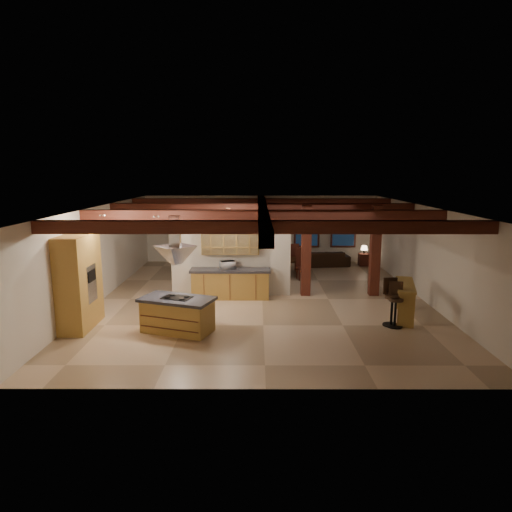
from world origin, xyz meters
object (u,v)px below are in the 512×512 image
at_px(kitchen_island, 178,314).
at_px(bar_counter, 405,295).
at_px(dining_table, 280,268).
at_px(sofa, 323,259).

height_order(kitchen_island, bar_counter, bar_counter).
bearing_deg(bar_counter, dining_table, 122.14).
relative_size(dining_table, sofa, 0.85).
bearing_deg(bar_counter, kitchen_island, -169.48).
relative_size(dining_table, bar_counter, 0.99).
bearing_deg(sofa, bar_counter, 92.93).
height_order(dining_table, sofa, dining_table).
height_order(kitchen_island, dining_table, kitchen_island).
bearing_deg(bar_counter, sofa, 100.18).
relative_size(sofa, bar_counter, 1.15).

